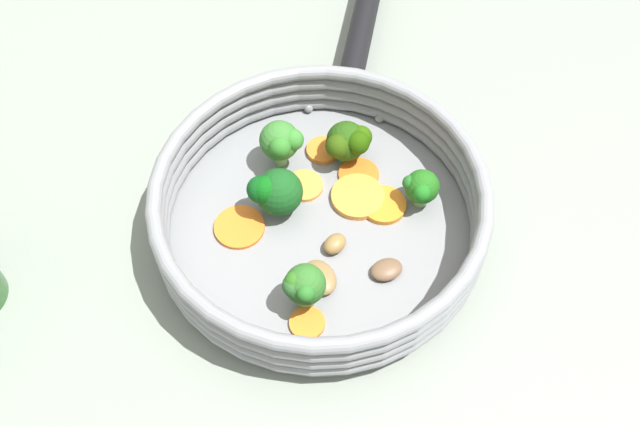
% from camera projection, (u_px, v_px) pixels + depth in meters
% --- Properties ---
extents(ground_plane, '(4.00, 4.00, 0.00)m').
position_uv_depth(ground_plane, '(320.00, 232.00, 0.65)').
color(ground_plane, gray).
extents(skillet, '(0.27, 0.27, 0.01)m').
position_uv_depth(skillet, '(320.00, 228.00, 0.65)').
color(skillet, gray).
rests_on(skillet, ground_plane).
extents(skillet_rim_wall, '(0.28, 0.28, 0.05)m').
position_uv_depth(skillet_rim_wall, '(320.00, 206.00, 0.62)').
color(skillet_rim_wall, gray).
rests_on(skillet_rim_wall, skillet).
extents(skillet_handle, '(0.19, 0.04, 0.02)m').
position_uv_depth(skillet_handle, '(361.00, 29.00, 0.76)').
color(skillet_handle, black).
rests_on(skillet_handle, skillet).
extents(skillet_rivet_left, '(0.01, 0.01, 0.01)m').
position_uv_depth(skillet_rivet_left, '(379.00, 118.00, 0.70)').
color(skillet_rivet_left, gray).
rests_on(skillet_rivet_left, skillet).
extents(skillet_rivet_right, '(0.01, 0.01, 0.01)m').
position_uv_depth(skillet_rivet_right, '(309.00, 108.00, 0.71)').
color(skillet_rivet_right, gray).
rests_on(skillet_rivet_right, skillet).
extents(carrot_slice_0, '(0.04, 0.04, 0.00)m').
position_uv_depth(carrot_slice_0, '(359.00, 175.00, 0.67)').
color(carrot_slice_0, orange).
rests_on(carrot_slice_0, skillet).
extents(carrot_slice_1, '(0.04, 0.04, 0.00)m').
position_uv_depth(carrot_slice_1, '(323.00, 150.00, 0.68)').
color(carrot_slice_1, orange).
rests_on(carrot_slice_1, skillet).
extents(carrot_slice_2, '(0.07, 0.07, 0.01)m').
position_uv_depth(carrot_slice_2, '(358.00, 197.00, 0.65)').
color(carrot_slice_2, orange).
rests_on(carrot_slice_2, skillet).
extents(carrot_slice_3, '(0.05, 0.05, 0.00)m').
position_uv_depth(carrot_slice_3, '(239.00, 227.00, 0.64)').
color(carrot_slice_3, orange).
rests_on(carrot_slice_3, skillet).
extents(carrot_slice_4, '(0.05, 0.05, 0.00)m').
position_uv_depth(carrot_slice_4, '(304.00, 186.00, 0.66)').
color(carrot_slice_4, orange).
rests_on(carrot_slice_4, skillet).
extents(carrot_slice_5, '(0.05, 0.05, 0.01)m').
position_uv_depth(carrot_slice_5, '(384.00, 205.00, 0.65)').
color(carrot_slice_5, orange).
rests_on(carrot_slice_5, skillet).
extents(carrot_slice_6, '(0.04, 0.04, 0.00)m').
position_uv_depth(carrot_slice_6, '(307.00, 323.00, 0.59)').
color(carrot_slice_6, orange).
rests_on(carrot_slice_6, skillet).
extents(broccoli_floret_0, '(0.04, 0.04, 0.04)m').
position_uv_depth(broccoli_floret_0, '(349.00, 142.00, 0.66)').
color(broccoli_floret_0, '#85B75E').
rests_on(broccoli_floret_0, skillet).
extents(broccoli_floret_1, '(0.04, 0.05, 0.05)m').
position_uv_depth(broccoli_floret_1, '(275.00, 192.00, 0.63)').
color(broccoli_floret_1, '#6C854B').
rests_on(broccoli_floret_1, skillet).
extents(broccoli_floret_2, '(0.04, 0.04, 0.05)m').
position_uv_depth(broccoli_floret_2, '(281.00, 142.00, 0.65)').
color(broccoli_floret_2, '#74A75B').
rests_on(broccoli_floret_2, skillet).
extents(broccoli_floret_3, '(0.03, 0.04, 0.05)m').
position_uv_depth(broccoli_floret_3, '(302.00, 285.00, 0.57)').
color(broccoli_floret_3, '#7CA45F').
rests_on(broccoli_floret_3, skillet).
extents(broccoli_floret_4, '(0.03, 0.03, 0.04)m').
position_uv_depth(broccoli_floret_4, '(421.00, 188.00, 0.64)').
color(broccoli_floret_4, '#83A563').
rests_on(broccoli_floret_4, skillet).
extents(mushroom_piece_0, '(0.04, 0.04, 0.01)m').
position_uv_depth(mushroom_piece_0, '(320.00, 277.00, 0.61)').
color(mushroom_piece_0, olive).
rests_on(mushroom_piece_0, skillet).
extents(mushroom_piece_1, '(0.03, 0.03, 0.01)m').
position_uv_depth(mushroom_piece_1, '(387.00, 270.00, 0.61)').
color(mushroom_piece_1, brown).
rests_on(mushroom_piece_1, skillet).
extents(mushroom_piece_2, '(0.03, 0.02, 0.01)m').
position_uv_depth(mushroom_piece_2, '(335.00, 244.00, 0.62)').
color(mushroom_piece_2, olive).
rests_on(mushroom_piece_2, skillet).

